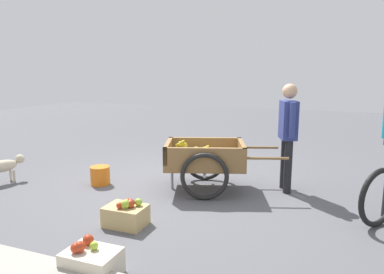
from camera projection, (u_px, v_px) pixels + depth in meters
The scene contains 7 objects.
ground_plane at pixel (184, 186), 5.17m from camera, with size 24.00×24.00×0.00m, color #56565B.
fruit_cart at pixel (205, 160), 4.94m from camera, with size 1.81×1.25×0.71m.
vendor_person at pixel (288, 129), 4.82m from camera, with size 0.30×0.53×1.51m.
dog at pixel (5, 166), 5.27m from camera, with size 0.29×0.66×0.40m.
plastic_bucket at pixel (100, 175), 5.22m from camera, with size 0.29×0.29×0.28m, color orange.
apple_crate at pixel (126, 214), 3.80m from camera, with size 0.44×0.32×0.32m.
mixed_fruit_crate at pixel (91, 262), 2.85m from camera, with size 0.44×0.32×0.31m.
Camera 1 is at (-1.90, 4.58, 1.64)m, focal length 32.55 mm.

